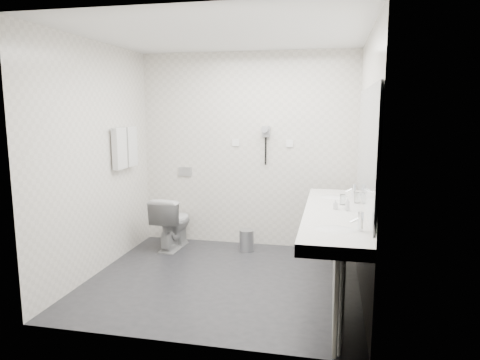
# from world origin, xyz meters

# --- Properties ---
(floor) EXTENTS (2.80, 2.80, 0.00)m
(floor) POSITION_xyz_m (0.00, 0.00, 0.00)
(floor) COLOR #242428
(floor) RESTS_ON ground
(ceiling) EXTENTS (2.80, 2.80, 0.00)m
(ceiling) POSITION_xyz_m (0.00, 0.00, 2.50)
(ceiling) COLOR white
(ceiling) RESTS_ON wall_back
(wall_back) EXTENTS (2.80, 0.00, 2.80)m
(wall_back) POSITION_xyz_m (0.00, 1.30, 1.25)
(wall_back) COLOR silver
(wall_back) RESTS_ON floor
(wall_front) EXTENTS (2.80, 0.00, 2.80)m
(wall_front) POSITION_xyz_m (0.00, -1.30, 1.25)
(wall_front) COLOR silver
(wall_front) RESTS_ON floor
(wall_left) EXTENTS (0.00, 2.60, 2.60)m
(wall_left) POSITION_xyz_m (-1.40, 0.00, 1.25)
(wall_left) COLOR silver
(wall_left) RESTS_ON floor
(wall_right) EXTENTS (0.00, 2.60, 2.60)m
(wall_right) POSITION_xyz_m (1.40, 0.00, 1.25)
(wall_right) COLOR silver
(wall_right) RESTS_ON floor
(vanity_counter) EXTENTS (0.55, 2.20, 0.10)m
(vanity_counter) POSITION_xyz_m (1.12, -0.20, 0.80)
(vanity_counter) COLOR white
(vanity_counter) RESTS_ON floor
(vanity_panel) EXTENTS (0.03, 2.15, 0.75)m
(vanity_panel) POSITION_xyz_m (1.15, -0.20, 0.38)
(vanity_panel) COLOR gray
(vanity_panel) RESTS_ON floor
(vanity_post_near) EXTENTS (0.06, 0.06, 0.75)m
(vanity_post_near) POSITION_xyz_m (1.18, -1.24, 0.38)
(vanity_post_near) COLOR silver
(vanity_post_near) RESTS_ON floor
(vanity_post_far) EXTENTS (0.06, 0.06, 0.75)m
(vanity_post_far) POSITION_xyz_m (1.18, 0.84, 0.38)
(vanity_post_far) COLOR silver
(vanity_post_far) RESTS_ON floor
(mirror) EXTENTS (0.02, 2.20, 1.05)m
(mirror) POSITION_xyz_m (1.39, -0.20, 1.45)
(mirror) COLOR #B2BCC6
(mirror) RESTS_ON wall_right
(basin_near) EXTENTS (0.40, 0.31, 0.05)m
(basin_near) POSITION_xyz_m (1.12, -0.85, 0.83)
(basin_near) COLOR white
(basin_near) RESTS_ON vanity_counter
(basin_far) EXTENTS (0.40, 0.31, 0.05)m
(basin_far) POSITION_xyz_m (1.12, 0.45, 0.83)
(basin_far) COLOR white
(basin_far) RESTS_ON vanity_counter
(faucet_near) EXTENTS (0.04, 0.04, 0.15)m
(faucet_near) POSITION_xyz_m (1.32, -0.85, 0.92)
(faucet_near) COLOR silver
(faucet_near) RESTS_ON vanity_counter
(faucet_far) EXTENTS (0.04, 0.04, 0.15)m
(faucet_far) POSITION_xyz_m (1.32, 0.45, 0.92)
(faucet_far) COLOR silver
(faucet_far) RESTS_ON vanity_counter
(soap_bottle_a) EXTENTS (0.05, 0.05, 0.09)m
(soap_bottle_a) POSITION_xyz_m (1.13, -0.14, 0.90)
(soap_bottle_a) COLOR silver
(soap_bottle_a) RESTS_ON vanity_counter
(soap_bottle_c) EXTENTS (0.05, 0.05, 0.12)m
(soap_bottle_c) POSITION_xyz_m (1.24, -0.17, 0.91)
(soap_bottle_c) COLOR silver
(soap_bottle_c) RESTS_ON vanity_counter
(glass_left) EXTENTS (0.07, 0.07, 0.10)m
(glass_left) POSITION_xyz_m (1.20, 0.08, 0.90)
(glass_left) COLOR silver
(glass_left) RESTS_ON vanity_counter
(glass_right) EXTENTS (0.06, 0.06, 0.11)m
(glass_right) POSITION_xyz_m (1.35, 0.19, 0.90)
(glass_right) COLOR silver
(glass_right) RESTS_ON vanity_counter
(toilet) EXTENTS (0.42, 0.69, 0.68)m
(toilet) POSITION_xyz_m (-0.90, 0.91, 0.34)
(toilet) COLOR white
(toilet) RESTS_ON floor
(flush_plate) EXTENTS (0.18, 0.02, 0.12)m
(flush_plate) POSITION_xyz_m (-0.85, 1.29, 0.95)
(flush_plate) COLOR #B2B5BA
(flush_plate) RESTS_ON wall_back
(pedal_bin) EXTENTS (0.20, 0.20, 0.26)m
(pedal_bin) POSITION_xyz_m (0.06, 0.97, 0.13)
(pedal_bin) COLOR #B2B5BA
(pedal_bin) RESTS_ON floor
(bin_lid) EXTENTS (0.19, 0.19, 0.02)m
(bin_lid) POSITION_xyz_m (0.06, 0.97, 0.27)
(bin_lid) COLOR #B2B5BA
(bin_lid) RESTS_ON pedal_bin
(towel_rail) EXTENTS (0.02, 0.62, 0.02)m
(towel_rail) POSITION_xyz_m (-1.35, 0.55, 1.55)
(towel_rail) COLOR silver
(towel_rail) RESTS_ON wall_left
(towel_near) EXTENTS (0.07, 0.24, 0.48)m
(towel_near) POSITION_xyz_m (-1.34, 0.41, 1.33)
(towel_near) COLOR silver
(towel_near) RESTS_ON towel_rail
(towel_far) EXTENTS (0.07, 0.24, 0.48)m
(towel_far) POSITION_xyz_m (-1.34, 0.69, 1.33)
(towel_far) COLOR silver
(towel_far) RESTS_ON towel_rail
(dryer_cradle) EXTENTS (0.10, 0.04, 0.14)m
(dryer_cradle) POSITION_xyz_m (0.25, 1.27, 1.50)
(dryer_cradle) COLOR gray
(dryer_cradle) RESTS_ON wall_back
(dryer_barrel) EXTENTS (0.08, 0.14, 0.08)m
(dryer_barrel) POSITION_xyz_m (0.25, 1.20, 1.53)
(dryer_barrel) COLOR gray
(dryer_barrel) RESTS_ON dryer_cradle
(dryer_cord) EXTENTS (0.02, 0.02, 0.35)m
(dryer_cord) POSITION_xyz_m (0.25, 1.26, 1.25)
(dryer_cord) COLOR black
(dryer_cord) RESTS_ON dryer_cradle
(switch_plate_a) EXTENTS (0.09, 0.02, 0.09)m
(switch_plate_a) POSITION_xyz_m (-0.15, 1.29, 1.35)
(switch_plate_a) COLOR white
(switch_plate_a) RESTS_ON wall_back
(switch_plate_b) EXTENTS (0.09, 0.02, 0.09)m
(switch_plate_b) POSITION_xyz_m (0.55, 1.29, 1.35)
(switch_plate_b) COLOR white
(switch_plate_b) RESTS_ON wall_back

